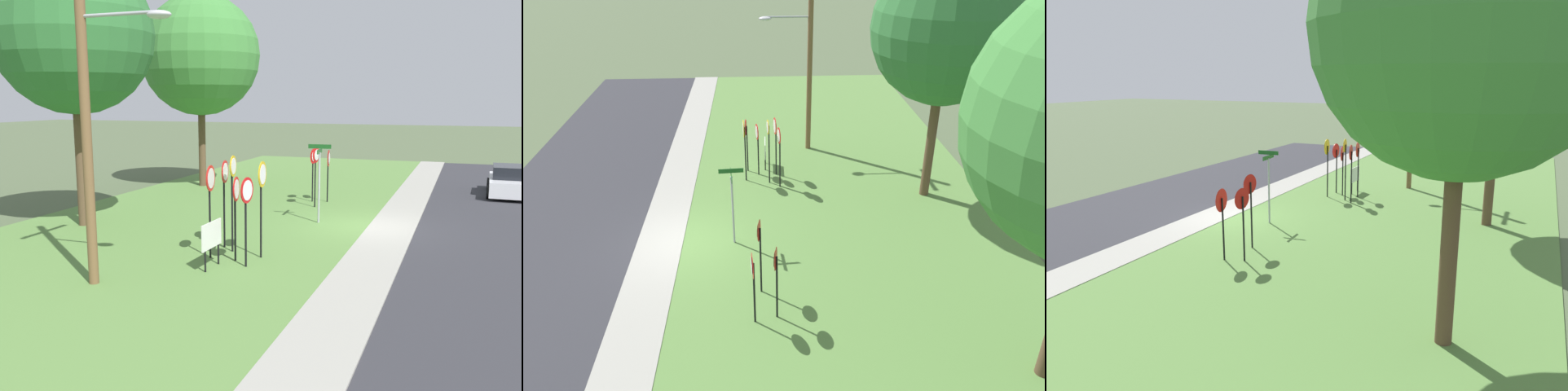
% 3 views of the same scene
% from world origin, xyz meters
% --- Properties ---
extents(ground_plane, '(160.00, 160.00, 0.00)m').
position_xyz_m(ground_plane, '(0.00, 0.00, 0.00)').
color(ground_plane, '#4C5B3D').
extents(road_asphalt, '(44.00, 6.40, 0.01)m').
position_xyz_m(road_asphalt, '(0.00, -4.80, 0.01)').
color(road_asphalt, '#2D2D33').
rests_on(road_asphalt, ground_plane).
extents(sidewalk_strip, '(44.00, 1.60, 0.06)m').
position_xyz_m(sidewalk_strip, '(0.00, -0.80, 0.03)').
color(sidewalk_strip, '#99968C').
rests_on(sidewalk_strip, ground_plane).
extents(grass_median, '(44.00, 12.00, 0.04)m').
position_xyz_m(grass_median, '(0.00, 6.00, 0.02)').
color(grass_median, '#567F3D').
rests_on(grass_median, ground_plane).
extents(stop_sign_near_left, '(0.72, 0.12, 2.62)m').
position_xyz_m(stop_sign_near_left, '(-5.39, 3.46, 1.95)').
color(stop_sign_near_left, black).
rests_on(stop_sign_near_left, grass_median).
extents(stop_sign_near_right, '(0.60, 0.12, 2.82)m').
position_xyz_m(stop_sign_near_right, '(-4.57, 3.15, 2.03)').
color(stop_sign_near_right, black).
rests_on(stop_sign_near_right, grass_median).
extents(stop_sign_far_left, '(0.72, 0.11, 2.72)m').
position_xyz_m(stop_sign_far_left, '(-4.86, 2.14, 2.02)').
color(stop_sign_far_left, black).
rests_on(stop_sign_far_left, grass_median).
extents(stop_sign_far_center, '(0.67, 0.13, 2.63)m').
position_xyz_m(stop_sign_far_center, '(-4.17, 3.57, 1.93)').
color(stop_sign_far_center, black).
rests_on(stop_sign_far_center, grass_median).
extents(stop_sign_far_right, '(0.69, 0.11, 2.41)m').
position_xyz_m(stop_sign_far_right, '(-5.83, 2.21, 1.78)').
color(stop_sign_far_right, black).
rests_on(stop_sign_far_right, grass_median).
extents(stop_sign_center_tall, '(0.67, 0.14, 2.35)m').
position_xyz_m(stop_sign_center_tall, '(-5.42, 2.69, 1.73)').
color(stop_sign_center_tall, black).
rests_on(stop_sign_center_tall, grass_median).
extents(yield_sign_near_left, '(0.65, 0.13, 2.48)m').
position_xyz_m(yield_sign_near_left, '(2.91, 2.66, 1.88)').
color(yield_sign_near_left, black).
rests_on(yield_sign_near_left, grass_median).
extents(yield_sign_near_right, '(0.65, 0.14, 2.31)m').
position_xyz_m(yield_sign_near_right, '(4.09, 3.08, 1.74)').
color(yield_sign_near_right, black).
rests_on(yield_sign_near_right, grass_median).
extents(yield_sign_far_left, '(0.72, 0.12, 2.26)m').
position_xyz_m(yield_sign_far_left, '(4.26, 2.46, 1.72)').
color(yield_sign_far_left, black).
rests_on(yield_sign_far_left, grass_median).
extents(street_name_post, '(0.96, 0.82, 2.82)m').
position_xyz_m(street_name_post, '(0.10, 1.80, 1.73)').
color(street_name_post, '#9EA0A8').
rests_on(street_name_post, grass_median).
extents(utility_pole, '(2.10, 2.42, 8.66)m').
position_xyz_m(utility_pole, '(-8.37, 5.03, 4.72)').
color(utility_pole, brown).
rests_on(utility_pole, grass_median).
extents(notice_board, '(1.10, 0.07, 1.25)m').
position_xyz_m(notice_board, '(-6.26, 3.03, 0.87)').
color(notice_board, black).
rests_on(notice_board, grass_median).
extents(oak_tree_left, '(5.37, 5.37, 9.24)m').
position_xyz_m(oak_tree_left, '(-3.17, 9.48, 6.58)').
color(oak_tree_left, brown).
rests_on(oak_tree_left, grass_median).
extents(oak_tree_right, '(5.92, 5.92, 9.49)m').
position_xyz_m(oak_tree_right, '(6.55, 9.60, 6.56)').
color(oak_tree_right, brown).
rests_on(oak_tree_right, grass_median).
extents(parked_sedan_distant, '(4.46, 1.99, 1.39)m').
position_xyz_m(parked_sedan_distant, '(9.02, -4.99, 0.65)').
color(parked_sedan_distant, silver).
rests_on(parked_sedan_distant, road_asphalt).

